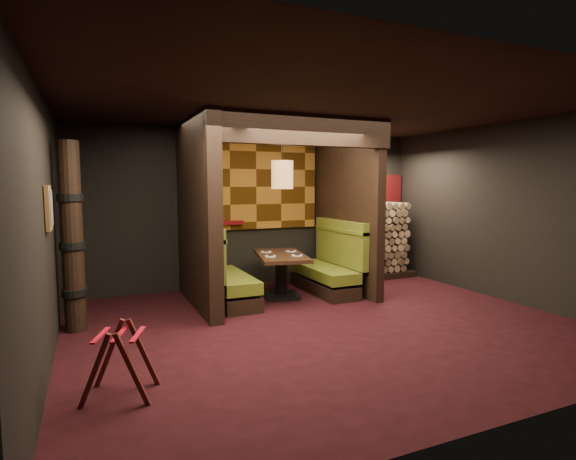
# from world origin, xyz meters

# --- Properties ---
(floor) EXTENTS (6.50, 5.50, 0.02)m
(floor) POSITION_xyz_m (0.00, 0.00, -0.01)
(floor) COLOR black
(floor) RESTS_ON ground
(ceiling) EXTENTS (6.50, 5.50, 0.02)m
(ceiling) POSITION_xyz_m (0.00, 0.00, 2.86)
(ceiling) COLOR black
(ceiling) RESTS_ON ground
(wall_back) EXTENTS (6.50, 0.02, 2.85)m
(wall_back) POSITION_xyz_m (0.00, 2.76, 1.43)
(wall_back) COLOR black
(wall_back) RESTS_ON ground
(wall_front) EXTENTS (6.50, 0.02, 2.85)m
(wall_front) POSITION_xyz_m (0.00, -2.76, 1.43)
(wall_front) COLOR black
(wall_front) RESTS_ON ground
(wall_left) EXTENTS (0.02, 5.50, 2.85)m
(wall_left) POSITION_xyz_m (-3.26, 0.00, 1.43)
(wall_left) COLOR black
(wall_left) RESTS_ON ground
(wall_right) EXTENTS (0.02, 5.50, 2.85)m
(wall_right) POSITION_xyz_m (3.26, 0.00, 1.43)
(wall_right) COLOR black
(wall_right) RESTS_ON ground
(partition_left) EXTENTS (0.20, 2.20, 2.85)m
(partition_left) POSITION_xyz_m (-1.35, 1.65, 1.43)
(partition_left) COLOR black
(partition_left) RESTS_ON floor
(partition_right) EXTENTS (0.15, 2.10, 2.85)m
(partition_right) POSITION_xyz_m (1.30, 1.70, 1.43)
(partition_right) COLOR black
(partition_right) RESTS_ON floor
(header_beam) EXTENTS (2.85, 0.18, 0.44)m
(header_beam) POSITION_xyz_m (-0.02, 0.70, 2.63)
(header_beam) COLOR black
(header_beam) RESTS_ON partition_left
(tapa_back_panel) EXTENTS (2.40, 0.06, 1.55)m
(tapa_back_panel) POSITION_xyz_m (-0.02, 2.71, 1.82)
(tapa_back_panel) COLOR #9A611F
(tapa_back_panel) RESTS_ON wall_back
(tapa_side_panel) EXTENTS (0.04, 1.85, 1.45)m
(tapa_side_panel) POSITION_xyz_m (-1.23, 1.82, 1.85)
(tapa_side_panel) COLOR #9A611F
(tapa_side_panel) RESTS_ON partition_left
(lacquer_shelf) EXTENTS (0.60, 0.12, 0.07)m
(lacquer_shelf) POSITION_xyz_m (-0.60, 2.65, 1.18)
(lacquer_shelf) COLOR #600B10
(lacquer_shelf) RESTS_ON wall_back
(booth_bench_left) EXTENTS (0.68, 1.60, 1.14)m
(booth_bench_left) POSITION_xyz_m (-0.96, 1.65, 0.40)
(booth_bench_left) COLOR black
(booth_bench_left) RESTS_ON floor
(booth_bench_right) EXTENTS (0.68, 1.60, 1.14)m
(booth_bench_right) POSITION_xyz_m (0.93, 1.65, 0.40)
(booth_bench_right) COLOR black
(booth_bench_right) RESTS_ON floor
(dining_table) EXTENTS (1.03, 1.50, 0.73)m
(dining_table) POSITION_xyz_m (0.01, 1.61, 0.49)
(dining_table) COLOR black
(dining_table) RESTS_ON floor
(place_settings) EXTENTS (0.70, 0.73, 0.03)m
(place_settings) POSITION_xyz_m (0.01, 1.61, 0.74)
(place_settings) COLOR white
(place_settings) RESTS_ON dining_table
(pendant_lamp) EXTENTS (0.35, 0.35, 1.06)m
(pendant_lamp) POSITION_xyz_m (0.01, 1.56, 2.02)
(pendant_lamp) COLOR #A27443
(pendant_lamp) RESTS_ON ceiling
(framed_picture) EXTENTS (0.05, 0.36, 0.46)m
(framed_picture) POSITION_xyz_m (-3.22, 0.10, 1.62)
(framed_picture) COLOR olive
(framed_picture) RESTS_ON wall_left
(luggage_rack) EXTENTS (0.73, 0.62, 0.68)m
(luggage_rack) POSITION_xyz_m (-2.64, -1.02, 0.34)
(luggage_rack) COLOR #461412
(luggage_rack) RESTS_ON floor
(totem_column) EXTENTS (0.31, 0.31, 2.40)m
(totem_column) POSITION_xyz_m (-3.05, 1.10, 1.19)
(totem_column) COLOR black
(totem_column) RESTS_ON floor
(firewood_stack) EXTENTS (1.73, 0.70, 1.50)m
(firewood_stack) POSITION_xyz_m (2.29, 2.35, 0.75)
(firewood_stack) COLOR black
(firewood_stack) RESTS_ON floor
(mosaic_header) EXTENTS (1.83, 0.10, 0.56)m
(mosaic_header) POSITION_xyz_m (2.29, 2.68, 1.78)
(mosaic_header) COLOR maroon
(mosaic_header) RESTS_ON wall_back
(bay_front_post) EXTENTS (0.08, 0.08, 2.85)m
(bay_front_post) POSITION_xyz_m (1.39, 1.96, 1.43)
(bay_front_post) COLOR black
(bay_front_post) RESTS_ON floor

